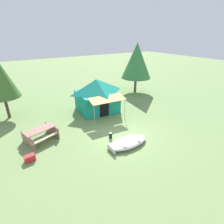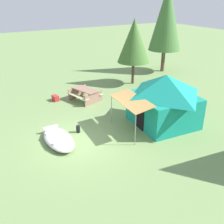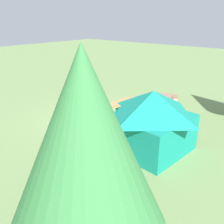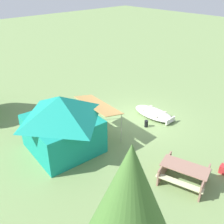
{
  "view_description": "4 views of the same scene",
  "coord_description": "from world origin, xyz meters",
  "px_view_note": "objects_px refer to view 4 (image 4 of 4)",
  "views": [
    {
      "loc": [
        -5.82,
        -7.64,
        6.03
      ],
      "look_at": [
        0.03,
        1.41,
        1.12
      ],
      "focal_mm": 28.05,
      "sensor_mm": 36.0,
      "label": 1
    },
    {
      "loc": [
        9.85,
        -4.11,
        6.33
      ],
      "look_at": [
        0.27,
        1.51,
        1.25
      ],
      "focal_mm": 41.87,
      "sensor_mm": 36.0,
      "label": 2
    },
    {
      "loc": [
        9.03,
        9.41,
        5.48
      ],
      "look_at": [
        0.33,
        2.09,
        1.1
      ],
      "focal_mm": 39.58,
      "sensor_mm": 36.0,
      "label": 3
    },
    {
      "loc": [
        -8.24,
        9.63,
        7.28
      ],
      "look_at": [
        0.48,
        1.48,
        0.83
      ],
      "focal_mm": 41.62,
      "sensor_mm": 36.0,
      "label": 4
    }
  ],
  "objects_px": {
    "canvas_cabin_tent": "(62,122)",
    "pine_tree_far_center": "(129,209)",
    "picnic_table": "(184,172)",
    "beached_rowboat": "(154,113)",
    "fuel_can": "(146,124)"
  },
  "relations": [
    {
      "from": "canvas_cabin_tent",
      "to": "pine_tree_far_center",
      "type": "distance_m",
      "value": 7.11
    },
    {
      "from": "beached_rowboat",
      "to": "pine_tree_far_center",
      "type": "bearing_deg",
      "value": 124.65
    },
    {
      "from": "canvas_cabin_tent",
      "to": "picnic_table",
      "type": "height_order",
      "value": "canvas_cabin_tent"
    },
    {
      "from": "picnic_table",
      "to": "pine_tree_far_center",
      "type": "distance_m",
      "value": 5.54
    },
    {
      "from": "canvas_cabin_tent",
      "to": "picnic_table",
      "type": "distance_m",
      "value": 5.56
    },
    {
      "from": "fuel_can",
      "to": "pine_tree_far_center",
      "type": "height_order",
      "value": "pine_tree_far_center"
    },
    {
      "from": "pine_tree_far_center",
      "to": "fuel_can",
      "type": "bearing_deg",
      "value": -53.27
    },
    {
      "from": "picnic_table",
      "to": "fuel_can",
      "type": "distance_m",
      "value": 4.26
    },
    {
      "from": "picnic_table",
      "to": "fuel_can",
      "type": "xyz_separation_m",
      "value": [
        3.68,
        -2.13,
        -0.29
      ]
    },
    {
      "from": "beached_rowboat",
      "to": "picnic_table",
      "type": "relative_size",
      "value": 1.18
    },
    {
      "from": "beached_rowboat",
      "to": "canvas_cabin_tent",
      "type": "xyz_separation_m",
      "value": [
        0.93,
        5.43,
        1.2
      ]
    },
    {
      "from": "picnic_table",
      "to": "pine_tree_far_center",
      "type": "bearing_deg",
      "value": 106.32
    },
    {
      "from": "beached_rowboat",
      "to": "fuel_can",
      "type": "distance_m",
      "value": 1.26
    },
    {
      "from": "picnic_table",
      "to": "fuel_can",
      "type": "height_order",
      "value": "picnic_table"
    },
    {
      "from": "picnic_table",
      "to": "canvas_cabin_tent",
      "type": "bearing_deg",
      "value": 22.82
    }
  ]
}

